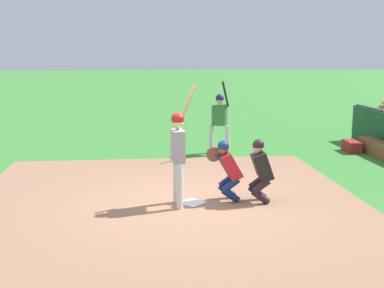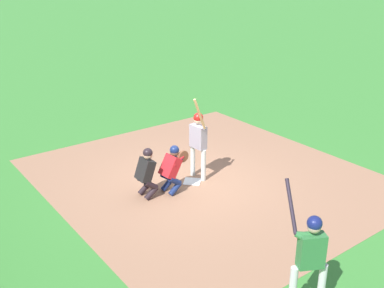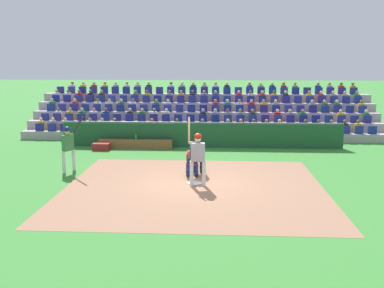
# 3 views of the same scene
# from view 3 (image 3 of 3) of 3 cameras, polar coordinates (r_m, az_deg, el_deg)

# --- Properties ---
(ground_plane) EXTENTS (160.00, 160.00, 0.00)m
(ground_plane) POSITION_cam_3_polar(r_m,az_deg,el_deg) (15.02, 0.37, -5.31)
(ground_plane) COLOR #3A8334
(infield_dirt_patch) EXTENTS (8.79, 7.99, 0.01)m
(infield_dirt_patch) POSITION_cam_3_polar(r_m,az_deg,el_deg) (14.54, 0.27, -5.85)
(infield_dirt_patch) COLOR #9D6F54
(infield_dirt_patch) RESTS_ON ground_plane
(home_plate_marker) EXTENTS (0.62, 0.62, 0.02)m
(home_plate_marker) POSITION_cam_3_polar(r_m,az_deg,el_deg) (15.01, 0.37, -5.25)
(home_plate_marker) COLOR white
(home_plate_marker) RESTS_ON infield_dirt_patch
(batter_at_plate) EXTENTS (0.64, 0.53, 2.36)m
(batter_at_plate) POSITION_cam_3_polar(r_m,az_deg,el_deg) (14.45, 0.73, -1.19)
(batter_at_plate) COLOR silver
(batter_at_plate) RESTS_ON ground_plane
(catcher_crouching) EXTENTS (0.48, 0.72, 1.26)m
(catcher_crouching) POSITION_cam_3_polar(r_m,az_deg,el_deg) (15.55, -0.01, -2.05)
(catcher_crouching) COLOR navy
(catcher_crouching) RESTS_ON ground_plane
(home_plate_umpire) EXTENTS (0.47, 0.46, 1.30)m
(home_plate_umpire) POSITION_cam_3_polar(r_m,az_deg,el_deg) (16.16, 0.73, -1.53)
(home_plate_umpire) COLOR black
(home_plate_umpire) RESTS_ON ground_plane
(dugout_wall) EXTENTS (13.86, 0.24, 1.26)m
(dugout_wall) POSITION_cam_3_polar(r_m,az_deg,el_deg) (21.15, 1.24, 1.20)
(dugout_wall) COLOR #1C4F2B
(dugout_wall) RESTS_ON ground_plane
(dugout_bench) EXTENTS (3.62, 0.40, 0.44)m
(dugout_bench) POSITION_cam_3_polar(r_m,az_deg,el_deg) (21.03, -7.57, -0.02)
(dugout_bench) COLOR brown
(dugout_bench) RESTS_ON ground_plane
(water_bottle_on_bench) EXTENTS (0.07, 0.07, 0.25)m
(water_bottle_on_bench) POSITION_cam_3_polar(r_m,az_deg,el_deg) (21.03, -7.52, 0.94)
(water_bottle_on_bench) COLOR green
(water_bottle_on_bench) RESTS_ON dugout_bench
(equipment_duffel_bag) EXTENTS (0.81, 0.40, 0.33)m
(equipment_duffel_bag) POSITION_cam_3_polar(r_m,az_deg,el_deg) (20.93, -12.08, -0.37)
(equipment_duffel_bag) COLOR maroon
(equipment_duffel_bag) RESTS_ON ground_plane
(on_deck_batter) EXTENTS (0.89, 0.62, 2.19)m
(on_deck_batter) POSITION_cam_3_polar(r_m,az_deg,el_deg) (17.01, -16.24, 0.03)
(on_deck_batter) COLOR silver
(on_deck_batter) RESTS_ON ground_plane
(bleacher_stand) EXTENTS (19.83, 4.41, 2.96)m
(bleacher_stand) POSITION_cam_3_polar(r_m,az_deg,el_deg) (25.29, 1.58, 3.43)
(bleacher_stand) COLOR #A7979F
(bleacher_stand) RESTS_ON ground_plane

